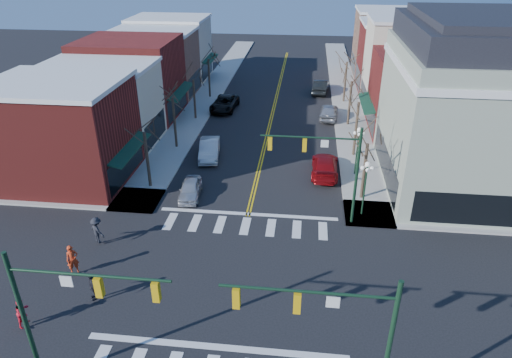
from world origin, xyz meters
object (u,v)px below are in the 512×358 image
(pedestrian_dark_a, at_px, (93,286))
(pedestrian_red_b, at_px, (23,312))
(pedestrian_dark_b, at_px, (97,230))
(car_left_near, at_px, (190,189))
(lamppost_corner, at_px, (366,180))
(car_right_near, at_px, (325,166))
(car_left_mid, at_px, (209,149))
(car_right_mid, at_px, (329,112))
(lamppost_midblock, at_px, (358,143))
(pedestrian_red_a, at_px, (73,259))
(car_right_far, at_px, (321,86))
(car_left_far, at_px, (225,103))
(victorian_corner, at_px, (475,106))

(pedestrian_dark_a, bearing_deg, pedestrian_red_b, -88.36)
(pedestrian_dark_a, height_order, pedestrian_dark_b, pedestrian_dark_b)
(pedestrian_dark_a, bearing_deg, car_left_near, 129.98)
(lamppost_corner, height_order, car_right_near, lamppost_corner)
(car_left_mid, xyz_separation_m, pedestrian_red_b, (-5.20, -21.57, 0.17))
(car_right_mid, distance_m, pedestrian_red_b, 37.07)
(car_right_mid, xyz_separation_m, pedestrian_dark_b, (-15.66, -25.88, 0.26))
(lamppost_midblock, bearing_deg, pedestrian_red_a, -139.44)
(car_right_far, distance_m, pedestrian_red_a, 41.60)
(pedestrian_red_a, bearing_deg, pedestrian_dark_a, -80.93)
(car_right_far, bearing_deg, car_left_far, 42.34)
(lamppost_midblock, relative_size, car_left_mid, 0.89)
(car_right_near, xyz_separation_m, car_right_far, (-0.05, 23.78, 0.07))
(pedestrian_dark_b, bearing_deg, car_left_near, -89.94)
(car_right_mid, relative_size, car_right_far, 0.93)
(lamppost_corner, distance_m, pedestrian_dark_a, 18.88)
(lamppost_midblock, distance_m, pedestrian_dark_a, 23.16)
(car_right_far, bearing_deg, pedestrian_red_a, 75.33)
(pedestrian_dark_a, bearing_deg, car_right_mid, 117.93)
(victorian_corner, height_order, pedestrian_red_b, victorian_corner)
(lamppost_midblock, bearing_deg, car_right_near, -178.42)
(lamppost_midblock, height_order, car_left_near, lamppost_midblock)
(car_left_mid, distance_m, car_right_near, 10.70)
(car_right_mid, relative_size, pedestrian_dark_b, 2.60)
(car_left_near, bearing_deg, lamppost_midblock, 16.14)
(victorian_corner, relative_size, pedestrian_dark_a, 8.57)
(lamppost_corner, height_order, lamppost_midblock, same)
(victorian_corner, xyz_separation_m, pedestrian_dark_a, (-23.80, -16.60, -5.68))
(car_right_near, height_order, pedestrian_dark_b, pedestrian_dark_b)
(car_left_mid, relative_size, car_right_near, 0.90)
(car_left_far, xyz_separation_m, pedestrian_red_b, (-4.28, -34.89, 0.18))
(lamppost_midblock, bearing_deg, car_left_mid, 170.31)
(victorian_corner, bearing_deg, pedestrian_red_a, -150.64)
(victorian_corner, distance_m, pedestrian_red_b, 33.02)
(pedestrian_dark_b, bearing_deg, lamppost_midblock, -112.40)
(pedestrian_red_a, distance_m, pedestrian_dark_a, 2.93)
(car_left_far, height_order, car_right_far, car_right_far)
(car_right_mid, height_order, pedestrian_dark_a, pedestrian_dark_a)
(car_left_near, height_order, car_right_near, car_right_near)
(pedestrian_dark_b, bearing_deg, victorian_corner, -122.83)
(car_right_mid, distance_m, pedestrian_red_a, 33.01)
(victorian_corner, relative_size, car_right_far, 2.75)
(car_left_mid, relative_size, car_right_mid, 1.01)
(car_right_mid, height_order, pedestrian_red_a, pedestrian_red_a)
(lamppost_corner, xyz_separation_m, car_left_far, (-13.92, 22.03, -2.17))
(car_right_far, xyz_separation_m, pedestrian_red_b, (-15.61, -43.07, 0.12))
(lamppost_midblock, distance_m, pedestrian_red_a, 23.27)
(car_left_mid, relative_size, car_right_far, 0.94)
(victorian_corner, height_order, pedestrian_dark_a, victorian_corner)
(lamppost_midblock, distance_m, car_left_far, 20.97)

